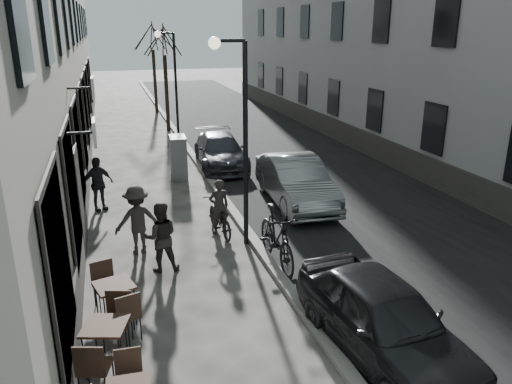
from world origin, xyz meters
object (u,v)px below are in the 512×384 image
streetlamp_near (238,122)px  bistro_set_b (107,342)px  car_mid (296,181)px  bicycle (219,217)px  pedestrian_near (161,237)px  utility_cabinet (178,157)px  moped (277,238)px  streetlamp_far (172,75)px  pedestrian_mid (137,220)px  tree_far (152,37)px  pedestrian_far (98,184)px  bistro_set_c (115,299)px  car_near (383,318)px  tree_near (164,39)px  car_far (220,151)px

streetlamp_near → bistro_set_b: bearing=-128.7°
car_mid → bicycle: bearing=-146.5°
pedestrian_near → car_mid: (4.52, 3.35, -0.08)m
pedestrian_near → utility_cabinet: bearing=-97.5°
moped → streetlamp_far: bearing=92.3°
utility_cabinet → pedestrian_mid: 6.34m
moped → pedestrian_mid: bearing=151.6°
tree_far → pedestrian_far: tree_far is taller
utility_cabinet → pedestrian_mid: size_ratio=0.90×
bistro_set_c → pedestrian_far: 6.42m
tree_far → pedestrian_near: 22.30m
tree_far → car_near: size_ratio=1.43×
tree_near → bistro_set_b: (-3.36, -19.10, -4.16)m
streetlamp_near → tree_far: tree_far is taller
moped → tree_far: bearing=91.2°
bistro_set_c → pedestrian_near: (1.06, 1.91, 0.32)m
bicycle → car_far: (1.51, 6.54, 0.17)m
streetlamp_far → moped: bearing=-87.8°
tree_near → car_far: bearing=-81.8°
streetlamp_near → bicycle: bearing=111.9°
streetlamp_far → moped: (0.52, -13.37, -2.47)m
bistro_set_b → car_mid: car_mid is taller
pedestrian_near → car_far: (3.23, 8.24, -0.19)m
streetlamp_near → utility_cabinet: size_ratio=3.30×
utility_cabinet → pedestrian_near: pedestrian_near is taller
pedestrian_far → moped: 6.37m
car_near → moped: (-0.65, 3.63, 0.01)m
bistro_set_c → bicycle: bistro_set_c is taller
tree_far → utility_cabinet: 15.20m
tree_far → pedestrian_mid: 21.24m
tree_near → pedestrian_far: (-3.50, -11.37, -3.84)m
tree_near → pedestrian_near: size_ratio=3.50×
utility_cabinet → moped: 7.78m
bistro_set_c → streetlamp_near: bearing=25.7°
pedestrian_far → car_far: 5.94m
pedestrian_far → streetlamp_near: bearing=-72.3°
bicycle → pedestrian_far: size_ratio=1.06×
car_near → pedestrian_mid: bearing=119.8°
streetlamp_far → car_near: 17.22m
streetlamp_far → bistro_set_b: bearing=-101.5°
bistro_set_b → pedestrian_mid: bearing=96.7°
bicycle → car_far: size_ratio=0.41×
utility_cabinet → car_near: bearing=-77.4°
streetlamp_near → bistro_set_c: bearing=-138.4°
car_far → pedestrian_far: bearing=-137.1°
bicycle → car_far: 6.71m
tree_far → tree_near: bearing=-90.0°
pedestrian_far → bistro_set_c: bearing=-112.9°
pedestrian_near → pedestrian_mid: 1.20m
pedestrian_mid → car_near: size_ratio=0.43×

